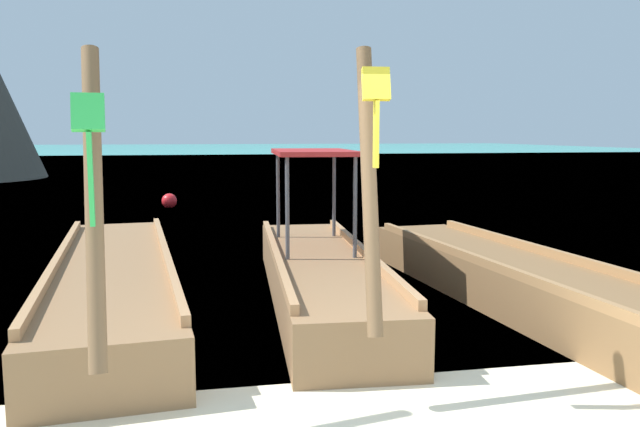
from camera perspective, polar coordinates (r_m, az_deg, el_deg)
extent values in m
plane|color=#2DB29E|center=(65.08, -9.85, 5.28)|extent=(120.00, 120.00, 0.00)
cube|color=olive|center=(8.15, -17.99, -5.91)|extent=(1.94, 6.61, 0.55)
cube|color=#AF7F52|center=(8.12, -22.45, -3.78)|extent=(0.66, 5.98, 0.10)
cube|color=#AF7F52|center=(8.08, -13.69, -3.49)|extent=(0.66, 5.98, 0.10)
cylinder|color=brown|center=(4.51, -19.63, 0.87)|extent=(0.20, 0.83, 2.15)
cube|color=green|center=(4.29, -20.11, 8.52)|extent=(0.21, 0.15, 0.25)
cube|color=green|center=(4.27, -19.88, 2.91)|extent=(0.04, 0.08, 0.60)
cube|color=olive|center=(7.95, -0.01, -5.85)|extent=(1.51, 5.62, 0.56)
cube|color=#AF7F52|center=(7.83, -4.01, -3.59)|extent=(0.39, 5.11, 0.10)
cube|color=#AF7F52|center=(7.97, 3.92, -3.40)|extent=(0.39, 5.11, 0.10)
cylinder|color=brown|center=(4.90, 4.46, 2.21)|extent=(0.16, 0.66, 2.21)
cube|color=yellow|center=(4.71, 5.05, 11.51)|extent=(0.21, 0.13, 0.25)
cube|color=yellow|center=(4.67, 5.06, 7.08)|extent=(0.03, 0.08, 0.49)
cylinder|color=#4C4C51|center=(7.61, -2.95, 0.44)|extent=(0.05, 0.05, 1.24)
cylinder|color=#4C4C51|center=(7.72, 3.17, 0.53)|extent=(0.05, 0.05, 1.24)
cylinder|color=#4C4C51|center=(9.27, -3.78, 1.64)|extent=(0.05, 0.05, 1.24)
cylinder|color=#4C4C51|center=(9.36, 1.27, 1.71)|extent=(0.05, 0.05, 1.24)
cube|color=#AD2323|center=(8.43, -0.63, 5.52)|extent=(1.11, 1.92, 0.06)
cube|color=brown|center=(8.07, 17.46, -6.04)|extent=(1.75, 6.34, 0.54)
cube|color=#9F7246|center=(7.72, 14.10, -4.09)|extent=(0.60, 5.74, 0.10)
cube|color=#9F7246|center=(8.33, 20.74, -3.52)|extent=(0.60, 5.74, 0.10)
cone|color=#4E4B43|center=(33.96, -26.43, 6.84)|extent=(3.47, 3.47, 4.59)
sphere|color=red|center=(18.10, -13.38, 1.11)|extent=(0.42, 0.42, 0.42)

